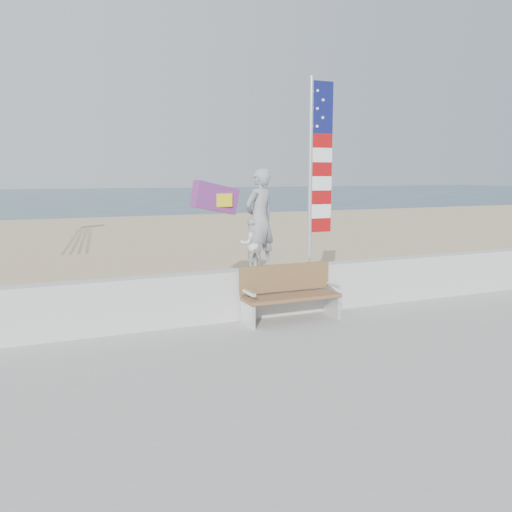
% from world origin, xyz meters
% --- Properties ---
extents(ground, '(220.00, 220.00, 0.00)m').
position_xyz_m(ground, '(0.00, 0.00, 0.00)').
color(ground, '#2C4658').
rests_on(ground, ground).
extents(sand, '(90.00, 40.00, 0.08)m').
position_xyz_m(sand, '(0.00, 9.00, 0.04)').
color(sand, '#CAAD86').
rests_on(sand, ground).
extents(boardwalk, '(50.00, 12.40, 0.10)m').
position_xyz_m(boardwalk, '(0.00, -4.00, 0.13)').
color(boardwalk, '#AAAAA5').
rests_on(boardwalk, sand).
extents(seawall, '(30.00, 0.35, 0.90)m').
position_xyz_m(seawall, '(0.00, 2.00, 0.63)').
color(seawall, silver).
rests_on(seawall, boardwalk).
extents(adult, '(0.79, 0.67, 1.83)m').
position_xyz_m(adult, '(0.36, 2.00, 2.00)').
color(adult, gray).
rests_on(adult, seawall).
extents(child, '(0.47, 0.37, 0.94)m').
position_xyz_m(child, '(0.18, 2.00, 1.55)').
color(child, silver).
rests_on(child, seawall).
extents(bench, '(1.80, 0.57, 1.00)m').
position_xyz_m(bench, '(0.75, 1.55, 0.69)').
color(bench, brown).
rests_on(bench, boardwalk).
extents(flag, '(0.50, 0.08, 3.50)m').
position_xyz_m(flag, '(1.53, 2.00, 2.99)').
color(flag, white).
rests_on(flag, seawall).
extents(parafoil_kite, '(1.16, 0.49, 0.77)m').
position_xyz_m(parafoil_kite, '(0.33, 4.28, 2.29)').
color(parafoil_kite, red).
rests_on(parafoil_kite, ground).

